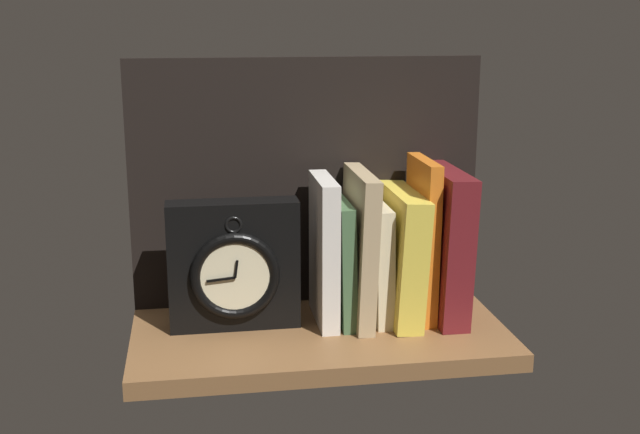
# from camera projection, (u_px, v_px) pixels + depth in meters

# --- Properties ---
(ground_plane) EXTENTS (0.53, 0.27, 0.03)m
(ground_plane) POSITION_uv_depth(u_px,v_px,m) (320.00, 337.00, 1.15)
(ground_plane) COLOR brown
(back_panel) EXTENTS (0.53, 0.01, 0.38)m
(back_panel) POSITION_uv_depth(u_px,v_px,m) (307.00, 182.00, 1.22)
(back_panel) COLOR black
(back_panel) RESTS_ON ground_plane
(book_white_catcher) EXTENTS (0.03, 0.13, 0.21)m
(book_white_catcher) POSITION_uv_depth(u_px,v_px,m) (324.00, 250.00, 1.16)
(book_white_catcher) COLOR silver
(book_white_catcher) RESTS_ON ground_plane
(book_green_romantic) EXTENTS (0.02, 0.13, 0.18)m
(book_green_romantic) POSITION_uv_depth(u_px,v_px,m) (342.00, 261.00, 1.17)
(book_green_romantic) COLOR #476B44
(book_green_romantic) RESTS_ON ground_plane
(book_tan_shortstories) EXTENTS (0.03, 0.16, 0.22)m
(book_tan_shortstories) POSITION_uv_depth(u_px,v_px,m) (359.00, 247.00, 1.16)
(book_tan_shortstories) COLOR tan
(book_tan_shortstories) RESTS_ON ground_plane
(book_cream_twain) EXTENTS (0.03, 0.12, 0.17)m
(book_cream_twain) POSITION_uv_depth(u_px,v_px,m) (377.00, 261.00, 1.17)
(book_cream_twain) COLOR beige
(book_cream_twain) RESTS_ON ground_plane
(book_yellow_seinlanguage) EXTENTS (0.05, 0.17, 0.19)m
(book_yellow_seinlanguage) POSITION_uv_depth(u_px,v_px,m) (400.00, 255.00, 1.18)
(book_yellow_seinlanguage) COLOR gold
(book_yellow_seinlanguage) RESTS_ON ground_plane
(book_orange_pandolfini) EXTENTS (0.02, 0.12, 0.24)m
(book_orange_pandolfini) POSITION_uv_depth(u_px,v_px,m) (422.00, 239.00, 1.18)
(book_orange_pandolfini) COLOR orange
(book_orange_pandolfini) RESTS_ON ground_plane
(book_maroon_dawkins) EXTENTS (0.05, 0.17, 0.22)m
(book_maroon_dawkins) POSITION_uv_depth(u_px,v_px,m) (443.00, 243.00, 1.18)
(book_maroon_dawkins) COLOR maroon
(book_maroon_dawkins) RESTS_ON ground_plane
(framed_clock) EXTENTS (0.18, 0.06, 0.18)m
(framed_clock) POSITION_uv_depth(u_px,v_px,m) (234.00, 266.00, 1.13)
(framed_clock) COLOR black
(framed_clock) RESTS_ON ground_plane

